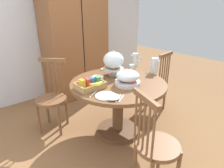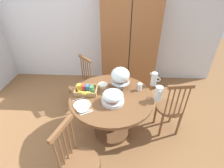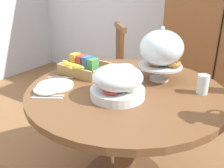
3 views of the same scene
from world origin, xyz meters
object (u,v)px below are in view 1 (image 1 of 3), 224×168
object	(u,v)px
pastry_stand_with_dome	(113,61)
windsor_chair_facing_door	(155,146)
dining_table	(118,98)
china_plate_small	(113,97)
windsor_chair_near_window	(155,84)
cereal_basket	(91,85)
orange_juice_pitcher	(154,66)
china_plate_large	(106,96)
wooden_armoire	(75,43)
cereal_bowl	(98,78)
milk_pitcher	(135,61)
windsor_chair_by_cabinet	(52,99)
butter_dish	(103,69)
drinking_glass	(132,68)
fruit_platter_covered	(128,78)

from	to	relation	value
pastry_stand_with_dome	windsor_chair_facing_door	bearing A→B (deg)	-111.61
dining_table	china_plate_small	xyz separation A→B (m)	(-0.35, -0.30, 0.23)
windsor_chair_near_window	dining_table	bearing A→B (deg)	-173.73
cereal_basket	orange_juice_pitcher	bearing A→B (deg)	-5.97
windsor_chair_near_window	windsor_chair_facing_door	bearing A→B (deg)	-141.86
windsor_chair_facing_door	orange_juice_pitcher	size ratio (longest dim) A/B	4.67
orange_juice_pitcher	china_plate_large	world-z (taller)	orange_juice_pitcher
dining_table	china_plate_small	bearing A→B (deg)	-138.89
wooden_armoire	china_plate_large	bearing A→B (deg)	-111.09
wooden_armoire	cereal_basket	xyz separation A→B (m)	(-0.65, -1.43, -0.20)
cereal_bowl	wooden_armoire	bearing A→B (deg)	71.31
dining_table	milk_pitcher	bearing A→B (deg)	26.31
windsor_chair_by_cabinet	orange_juice_pitcher	bearing A→B (deg)	-30.22
wooden_armoire	china_plate_small	distance (m)	1.91
wooden_armoire	dining_table	distance (m)	1.58
windsor_chair_by_cabinet	windsor_chair_facing_door	xyz separation A→B (m)	(0.29, -1.50, 0.00)
cereal_basket	butter_dish	world-z (taller)	cereal_basket
china_plate_small	dining_table	bearing A→B (deg)	41.11
dining_table	pastry_stand_with_dome	distance (m)	0.49
windsor_chair_facing_door	milk_pitcher	distance (m)	1.52
windsor_chair_by_cabinet	drinking_glass	bearing A→B (deg)	-26.42
windsor_chair_near_window	cereal_bowl	bearing A→B (deg)	172.88
windsor_chair_facing_door	fruit_platter_covered	world-z (taller)	windsor_chair_facing_door
wooden_armoire	china_plate_small	bearing A→B (deg)	-109.50
windsor_chair_near_window	cereal_basket	bearing A→B (deg)	-177.93
wooden_armoire	pastry_stand_with_dome	world-z (taller)	wooden_armoire
pastry_stand_with_dome	butter_dish	xyz separation A→B (m)	(0.03, 0.27, -0.19)
fruit_platter_covered	cereal_bowl	world-z (taller)	fruit_platter_covered
wooden_armoire	cereal_basket	world-z (taller)	wooden_armoire
dining_table	windsor_chair_facing_door	world-z (taller)	windsor_chair_facing_door
dining_table	butter_dish	xyz separation A→B (m)	(0.15, 0.50, 0.23)
windsor_chair_facing_door	cereal_basket	distance (m)	0.95
windsor_chair_facing_door	orange_juice_pitcher	distance (m)	1.28
orange_juice_pitcher	cereal_basket	xyz separation A→B (m)	(-0.99, 0.10, -0.05)
pastry_stand_with_dome	china_plate_small	xyz separation A→B (m)	(-0.47, -0.53, -0.18)
butter_dish	drinking_glass	bearing A→B (deg)	-52.71
fruit_platter_covered	orange_juice_pitcher	distance (m)	0.61
dining_table	windsor_chair_facing_door	size ratio (longest dim) A/B	1.21
fruit_platter_covered	milk_pitcher	bearing A→B (deg)	36.63
windsor_chair_facing_door	china_plate_large	distance (m)	0.69
windsor_chair_facing_door	drinking_glass	size ratio (longest dim) A/B	8.86
windsor_chair_facing_door	pastry_stand_with_dome	bearing A→B (deg)	68.39
china_plate_large	drinking_glass	distance (m)	0.86
cereal_bowl	pastry_stand_with_dome	bearing A→B (deg)	0.30
windsor_chair_by_cabinet	pastry_stand_with_dome	size ratio (longest dim) A/B	2.83
fruit_platter_covered	orange_juice_pitcher	bearing A→B (deg)	8.05
orange_juice_pitcher	china_plate_large	size ratio (longest dim) A/B	0.95
drinking_glass	windsor_chair_near_window	bearing A→B (deg)	-7.90
cereal_basket	windsor_chair_facing_door	bearing A→B (deg)	-85.90
fruit_platter_covered	milk_pitcher	distance (m)	0.75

